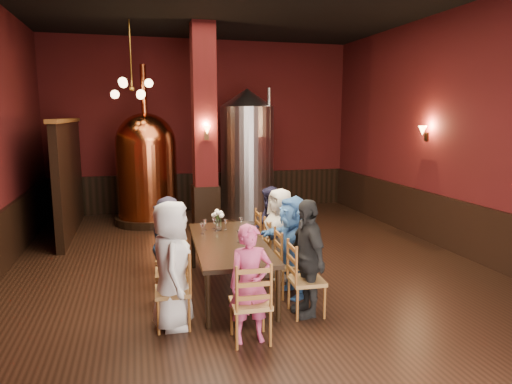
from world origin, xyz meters
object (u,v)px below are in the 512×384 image
object	(u,v)px
person_1	(170,255)
copper_kettle	(147,167)
steel_vessel	(247,153)
person_2	(169,245)
person_0	(172,265)
rose_vase	(218,217)
dining_table	(229,245)

from	to	relation	value
person_1	copper_kettle	xyz separation A→B (m)	(-0.16, 4.97, 0.65)
person_1	steel_vessel	world-z (taller)	steel_vessel
person_2	person_0	bearing A→B (deg)	-174.85
rose_vase	steel_vessel	bearing A→B (deg)	70.39
person_1	person_2	distance (m)	0.66
dining_table	steel_vessel	size ratio (longest dim) A/B	0.76
person_0	dining_table	bearing A→B (deg)	-38.66
person_0	person_2	world-z (taller)	person_0
person_2	steel_vessel	world-z (taller)	steel_vessel
dining_table	rose_vase	size ratio (longest dim) A/B	7.22
person_0	person_1	size ratio (longest dim) A/B	1.12
person_1	rose_vase	size ratio (longest dim) A/B	4.11
person_1	copper_kettle	size ratio (longest dim) A/B	0.38
copper_kettle	steel_vessel	size ratio (longest dim) A/B	1.15
person_0	copper_kettle	world-z (taller)	copper_kettle
person_0	person_2	distance (m)	1.34
copper_kettle	dining_table	bearing A→B (deg)	-77.65
person_1	person_2	size ratio (longest dim) A/B	1.06
person_1	dining_table	bearing A→B (deg)	-73.62
person_1	rose_vase	world-z (taller)	person_1
steel_vessel	dining_table	bearing A→B (deg)	-106.68
dining_table	person_0	world-z (taller)	person_0
person_1	steel_vessel	distance (m)	5.72
person_0	person_2	size ratio (longest dim) A/B	1.19
copper_kettle	steel_vessel	world-z (taller)	copper_kettle
dining_table	person_2	size ratio (longest dim) A/B	1.87
rose_vase	person_1	bearing A→B (deg)	-130.80
dining_table	person_2	xyz separation A→B (m)	(-0.83, 0.37, -0.03)
copper_kettle	rose_vase	bearing A→B (deg)	-76.17
dining_table	copper_kettle	distance (m)	4.83
rose_vase	person_2	bearing A→B (deg)	-159.41
person_0	person_1	xyz separation A→B (m)	(0.03, 0.67, -0.09)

